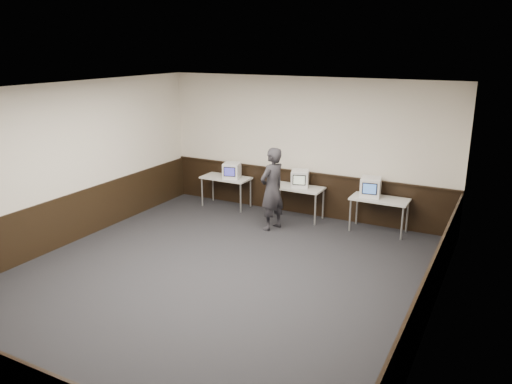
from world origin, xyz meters
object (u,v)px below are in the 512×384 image
at_px(emac_left, 232,171).
at_px(emac_right, 371,187).
at_px(desk_left, 226,180).
at_px(desk_center, 297,190).
at_px(desk_right, 380,202).
at_px(emac_center, 300,179).
at_px(person, 272,189).

distance_m(emac_left, emac_right, 3.39).
height_order(desk_left, desk_center, same).
distance_m(desk_center, desk_right, 1.90).
bearing_deg(desk_center, emac_right, 1.52).
relative_size(desk_center, emac_center, 2.38).
relative_size(desk_left, desk_right, 1.00).
bearing_deg(emac_left, emac_center, -12.59).
relative_size(emac_center, emac_right, 1.01).
relative_size(desk_left, desk_center, 1.00).
bearing_deg(emac_left, desk_center, -13.72).
distance_m(desk_center, emac_right, 1.70).
bearing_deg(desk_center, emac_center, 36.07).
relative_size(emac_left, person, 0.27).
bearing_deg(desk_center, person, -102.63).
height_order(emac_left, person, person).
height_order(desk_center, emac_right, emac_right).
bearing_deg(emac_right, desk_right, -20.29).
bearing_deg(desk_right, desk_left, 180.00).
bearing_deg(person, emac_right, 133.46).
xyz_separation_m(desk_center, person, (-0.20, -0.90, 0.22)).
distance_m(emac_left, emac_center, 1.76).
bearing_deg(desk_left, emac_right, 0.72).
height_order(desk_center, emac_center, emac_center).
relative_size(desk_left, emac_left, 2.46).
height_order(desk_center, person, person).
xyz_separation_m(desk_left, person, (1.70, -0.90, 0.22)).
bearing_deg(person, desk_left, -101.14).
bearing_deg(emac_center, emac_left, 164.74).
distance_m(emac_right, person, 2.10).
bearing_deg(emac_left, emac_right, -13.51).
distance_m(emac_center, emac_right, 1.63).
relative_size(emac_left, emac_center, 0.97).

